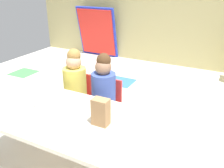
# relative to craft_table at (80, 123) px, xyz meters

# --- Properties ---
(ground_plane) EXTENTS (6.18, 5.37, 0.02)m
(ground_plane) POSITION_rel_craft_table_xyz_m (-0.17, 0.72, -0.52)
(ground_plane) COLOR silver
(craft_table) EXTENTS (1.85, 0.84, 0.55)m
(craft_table) POSITION_rel_craft_table_xyz_m (0.00, 0.00, 0.00)
(craft_table) COLOR beige
(craft_table) RESTS_ON ground_plane
(seated_child_near_camera) EXTENTS (0.32, 0.32, 0.92)m
(seated_child_near_camera) POSITION_rel_craft_table_xyz_m (-0.51, 0.65, 0.05)
(seated_child_near_camera) COLOR red
(seated_child_near_camera) RESTS_ON ground_plane
(seated_child_middle_seat) EXTENTS (0.32, 0.31, 0.92)m
(seated_child_middle_seat) POSITION_rel_craft_table_xyz_m (-0.14, 0.65, 0.05)
(seated_child_middle_seat) COLOR red
(seated_child_middle_seat) RESTS_ON ground_plane
(folded_activity_table) EXTENTS (0.90, 0.29, 1.09)m
(folded_activity_table) POSITION_rel_craft_table_xyz_m (-1.75, 3.21, 0.03)
(folded_activity_table) COLOR #1E33BF
(folded_activity_table) RESTS_ON ground_plane
(paper_bag_brown) EXTENTS (0.13, 0.09, 0.22)m
(paper_bag_brown) POSITION_rel_craft_table_xyz_m (0.19, 0.01, 0.15)
(paper_bag_brown) COLOR #9E754C
(paper_bag_brown) RESTS_ON craft_table
(paper_plate_near_edge) EXTENTS (0.18, 0.18, 0.01)m
(paper_plate_near_edge) POSITION_rel_craft_table_xyz_m (-0.46, 0.02, 0.05)
(paper_plate_near_edge) COLOR white
(paper_plate_near_edge) RESTS_ON craft_table
(paper_plate_center_table) EXTENTS (0.18, 0.18, 0.01)m
(paper_plate_center_table) POSITION_rel_craft_table_xyz_m (-0.25, -0.01, 0.05)
(paper_plate_center_table) COLOR white
(paper_plate_center_table) RESTS_ON craft_table
(donut_powdered_on_plate) EXTENTS (0.12, 0.12, 0.04)m
(donut_powdered_on_plate) POSITION_rel_craft_table_xyz_m (-0.46, 0.02, 0.07)
(donut_powdered_on_plate) COLOR white
(donut_powdered_on_plate) RESTS_ON craft_table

